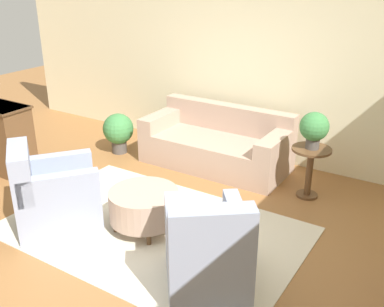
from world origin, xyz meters
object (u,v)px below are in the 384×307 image
(armchair_left, at_px, (52,196))
(side_table, at_px, (310,164))
(potted_plant_on_side_table, at_px, (314,128))
(armchair_right, at_px, (207,253))
(potted_plant_floor, at_px, (118,130))
(ottoman_table, at_px, (144,205))
(couch, at_px, (217,145))

(armchair_left, xyz_separation_m, side_table, (2.12, 2.18, 0.06))
(potted_plant_on_side_table, bearing_deg, armchair_right, -94.67)
(armchair_left, height_order, potted_plant_floor, armchair_left)
(side_table, bearing_deg, armchair_left, -134.30)
(armchair_left, distance_m, armchair_right, 1.94)
(armchair_left, relative_size, ottoman_table, 1.46)
(armchair_right, relative_size, potted_plant_on_side_table, 2.44)
(ottoman_table, bearing_deg, armchair_left, -150.92)
(armchair_left, height_order, side_table, armchair_left)
(potted_plant_on_side_table, distance_m, potted_plant_floor, 2.99)
(side_table, relative_size, potted_plant_on_side_table, 1.44)
(ottoman_table, bearing_deg, potted_plant_on_side_table, 53.51)
(couch, height_order, side_table, couch)
(armchair_right, height_order, side_table, armchair_right)
(armchair_right, bearing_deg, potted_plant_on_side_table, 85.33)
(armchair_left, xyz_separation_m, potted_plant_on_side_table, (2.12, 2.18, 0.53))
(couch, bearing_deg, armchair_right, -62.48)
(couch, xyz_separation_m, armchair_right, (1.26, -2.42, 0.07))
(armchair_right, bearing_deg, potted_plant_floor, 143.82)
(potted_plant_floor, bearing_deg, side_table, 3.06)
(armchair_right, xyz_separation_m, potted_plant_floor, (-2.76, 2.02, -0.01))
(couch, relative_size, potted_plant_floor, 3.33)
(couch, distance_m, potted_plant_on_side_table, 1.58)
(side_table, distance_m, potted_plant_floor, 2.94)
(potted_plant_floor, bearing_deg, armchair_left, -68.02)
(armchair_right, distance_m, potted_plant_floor, 3.42)
(side_table, xyz_separation_m, potted_plant_on_side_table, (0.00, 0.00, 0.47))
(armchair_left, relative_size, potted_plant_floor, 1.78)
(couch, height_order, ottoman_table, couch)
(ottoman_table, xyz_separation_m, side_table, (1.25, 1.69, 0.14))
(armchair_left, xyz_separation_m, ottoman_table, (0.87, 0.49, -0.08))
(armchair_left, relative_size, armchair_right, 1.00)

